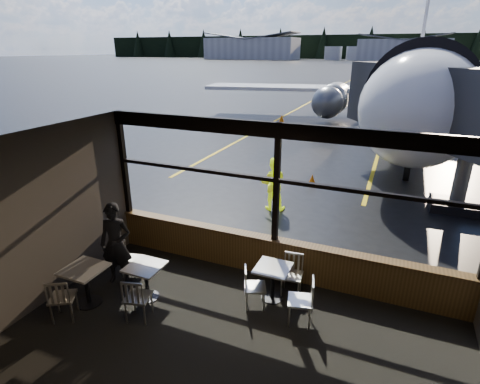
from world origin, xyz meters
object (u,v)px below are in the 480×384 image
Objects in this scene: cafe_table_left at (87,286)px; chair_near_n at (292,276)px; cafe_table_mid at (147,282)px; cone_wing at (282,119)px; ground_crew at (273,184)px; cone_nose at (312,180)px; cafe_table_near at (272,283)px; chair_near_w at (255,287)px; chair_left_s at (63,298)px; airliner at (424,38)px; jet_bridge at (448,136)px; chair_mid_s at (138,297)px; passenger at (116,244)px; chair_near_e at (300,301)px; chair_mid_w at (131,259)px.

chair_near_n reaches higher than cafe_table_left.
cafe_table_mid is 1.36× the size of cone_wing.
cone_nose is at bearing -117.37° from ground_crew.
cafe_table_near is 0.44m from chair_near_w.
chair_near_w is 0.95× the size of chair_left_s.
airliner is at bearing 77.08° from cafe_table_mid.
jet_bridge is 12.74× the size of chair_near_w.
cone_wing is (-3.47, 20.79, -0.19)m from chair_mid_s.
chair_near_n reaches higher than cafe_table_mid.
cafe_table_mid is at bearing 32.29° from cafe_table_left.
chair_left_s is (-1.32, -0.55, -0.01)m from chair_mid_s.
chair_near_w is at bearing -124.04° from cafe_table_near.
cafe_table_left is at bearing -147.71° from cafe_table_mid.
chair_mid_s reaches higher than cone_wing.
chair_mid_s is at bearing -144.07° from cafe_table_near.
passenger reaches higher than cone_nose.
chair_mid_s is (0.24, -0.59, 0.09)m from cafe_table_mid.
chair_near_w is 1.55× the size of cone_wing.
cafe_table_mid is 3.14m from chair_near_e.
chair_mid_w is at bearing -83.07° from cone_wing.
chair_near_e is 1.06× the size of chair_near_n.
chair_mid_s is (-1.91, -1.20, 0.04)m from chair_near_w.
chair_near_n is (0.56, 0.66, 0.01)m from chair_near_w.
airliner reaches higher than cafe_table_near.
cafe_table_left is 1.21m from chair_mid_w.
cafe_table_left is at bearing -92.12° from chair_near_w.
chair_near_e is 5.44m from ground_crew.
airliner is 24.84m from chair_left_s.
jet_bridge is 7.05m from chair_near_n.
cafe_table_left is (-3.38, -1.60, 0.04)m from cafe_table_near.
chair_mid_s is at bearing -81.52° from chair_near_w.
cafe_table_mid is 8.33m from cone_nose.
airliner is 18.05m from ground_crew.
chair_mid_s reaches higher than cone_nose.
airliner is at bearing 82.71° from cafe_table_near.
chair_left_s is at bearing -84.24° from cone_wing.
chair_near_w reaches higher than cone_wing.
passenger is at bearing 53.03° from chair_left_s.
chair_near_w is 20.32m from cone_wing.
chair_left_s is at bearing -148.73° from cafe_table_near.
chair_near_w is 3.67m from chair_left_s.
chair_mid_s is 1.43m from chair_left_s.
chair_near_n is (-2.42, -21.11, -5.07)m from airliner.
chair_left_s is 1.48m from passenger.
airliner reaches higher than chair_left_s.
chair_left_s reaches higher than cafe_table_mid.
jet_bridge is at bearing -171.94° from ground_crew.
chair_mid_w reaches higher than cafe_table_near.
chair_near_w is 0.51× the size of ground_crew.
chair_near_n reaches higher than chair_near_w.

